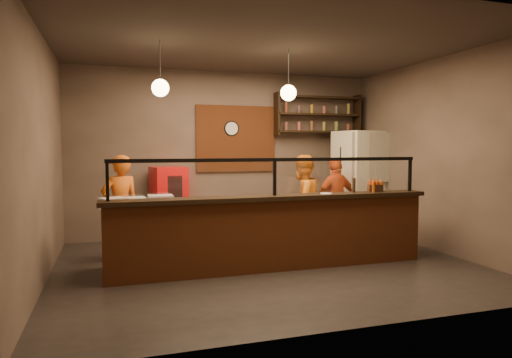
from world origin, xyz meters
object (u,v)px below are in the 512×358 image
object	(u,v)px
pizza_dough	(284,203)
pepper_mill	(354,185)
cook_left	(120,208)
cook_right	(336,199)
wall_clock	(231,129)
cook_mid	(302,202)
fridge	(360,182)
condiment_caddy	(375,188)
red_cooler	(169,204)

from	to	relation	value
pizza_dough	pepper_mill	bearing A→B (deg)	-16.32
cook_left	cook_right	xyz separation A→B (m)	(3.87, 0.33, -0.04)
wall_clock	pepper_mill	xyz separation A→B (m)	(1.19, -2.68, -0.93)
cook_mid	fridge	bearing A→B (deg)	-174.68
cook_left	condiment_caddy	bearing A→B (deg)	141.26
red_cooler	condiment_caddy	bearing A→B (deg)	-51.83
condiment_caddy	wall_clock	bearing A→B (deg)	119.66
red_cooler	fridge	bearing A→B (deg)	-16.30
condiment_caddy	pepper_mill	xyz separation A→B (m)	(-0.35, 0.03, 0.05)
cook_mid	wall_clock	bearing A→B (deg)	-86.16
pizza_dough	condiment_caddy	world-z (taller)	condiment_caddy
wall_clock	pizza_dough	world-z (taller)	wall_clock
cook_left	pepper_mill	world-z (taller)	cook_left
cook_left	fridge	size ratio (longest dim) A/B	0.79
cook_right	condiment_caddy	world-z (taller)	cook_right
pepper_mill	wall_clock	bearing A→B (deg)	113.96
cook_left	red_cooler	bearing A→B (deg)	-147.41
cook_left	fridge	distance (m)	4.73
cook_mid	fridge	size ratio (longest dim) A/B	0.78
fridge	red_cooler	xyz separation A→B (m)	(-3.77, 0.32, -0.34)
cook_left	cook_right	distance (m)	3.88
fridge	pizza_dough	bearing A→B (deg)	-153.95
wall_clock	condiment_caddy	distance (m)	3.27
cook_right	pizza_dough	bearing A→B (deg)	27.53
cook_mid	condiment_caddy	bearing A→B (deg)	97.91
red_cooler	condiment_caddy	world-z (taller)	red_cooler
cook_right	red_cooler	bearing A→B (deg)	-27.16
cook_left	cook_mid	distance (m)	2.99
cook_right	wall_clock	bearing A→B (deg)	-45.15
condiment_caddy	pepper_mill	bearing A→B (deg)	175.67
condiment_caddy	pizza_dough	bearing A→B (deg)	166.68
pepper_mill	condiment_caddy	bearing A→B (deg)	-4.33
pizza_dough	pepper_mill	size ratio (longest dim) A/B	2.63
fridge	wall_clock	bearing A→B (deg)	154.71
cook_mid	fridge	xyz separation A→B (m)	(1.67, 0.94, 0.22)
cook_mid	cook_right	distance (m)	0.99
red_cooler	pepper_mill	distance (m)	3.46
cook_right	pizza_dough	world-z (taller)	cook_right
wall_clock	red_cooler	distance (m)	1.93
cook_mid	pizza_dough	distance (m)	1.05
fridge	condiment_caddy	xyz separation A→B (m)	(-0.96, -2.08, 0.09)
cook_mid	condiment_caddy	size ratio (longest dim) A/B	8.16
condiment_caddy	cook_left	bearing A→B (deg)	161.24
cook_left	red_cooler	distance (m)	1.45
cook_left	fridge	xyz separation A→B (m)	(4.65, 0.82, 0.22)
wall_clock	cook_right	size ratio (longest dim) A/B	0.20
wall_clock	fridge	distance (m)	2.79
cook_mid	cook_right	xyz separation A→B (m)	(0.88, 0.45, -0.04)
cook_left	condiment_caddy	distance (m)	3.91
wall_clock	pizza_dough	size ratio (longest dim) A/B	0.54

